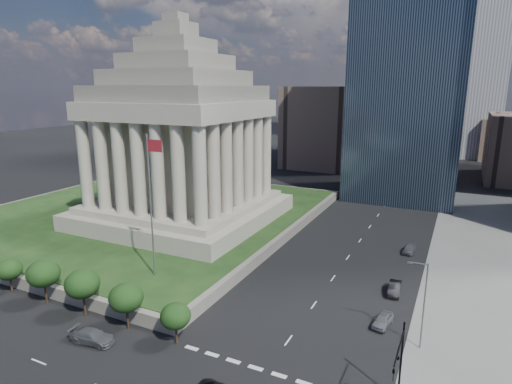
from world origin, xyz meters
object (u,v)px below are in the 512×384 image
Objects in this scene: traffic_signal_ne at (399,361)px; suv_grey at (92,336)px; street_lamp_north at (423,301)px; parked_sedan_mid at (395,288)px; flagpole at (151,199)px; war_memorial at (180,121)px; parked_sedan_near at (383,320)px; parked_sedan_far at (409,249)px.

traffic_signal_ne reaches higher than suv_grey.
street_lamp_north is 2.18× the size of parked_sedan_mid.
parked_sedan_mid is at bearing 109.77° from street_lamp_north.
flagpole is 4.37× the size of parked_sedan_mid.
street_lamp_north is 13.70m from parked_sedan_mid.
flagpole is at bearing -63.11° from war_memorial.
street_lamp_north reaches higher than suv_grey.
parked_sedan_near is 9.16m from parked_sedan_mid.
traffic_signal_ne reaches higher than parked_sedan_mid.
traffic_signal_ne is (34.33, -10.30, -7.86)m from flagpole.
traffic_signal_ne is at bearing -80.28° from parked_sedan_far.
flagpole reaches higher than street_lamp_north.
parked_sedan_mid is at bearing -14.30° from war_memorial.
flagpole is (12.17, -24.00, -8.29)m from war_memorial.
suv_grey is (14.40, -37.97, -20.63)m from war_memorial.
suv_grey is at bearing -155.55° from street_lamp_north.
parked_sedan_far is at bearing 98.68° from parked_sedan_near.
war_memorial is 3.90× the size of street_lamp_north.
parked_sedan_near is 0.96× the size of parked_sedan_far.
suv_grey is (-32.93, -14.97, -4.90)m from street_lamp_north.
traffic_signal_ne is 0.80× the size of street_lamp_north.
flagpole is at bearing -164.14° from parked_sedan_near.
street_lamp_north reaches higher than parked_sedan_mid.
parked_sedan_near is 0.92× the size of parked_sedan_mid.
traffic_signal_ne is 32.62m from suv_grey.
traffic_signal_ne is (46.50, -34.30, -16.15)m from war_memorial.
parked_sedan_mid is 1.04× the size of parked_sedan_far.
suv_grey is at bearing -173.48° from traffic_signal_ne.
traffic_signal_ne is 40.37m from parked_sedan_far.
suv_grey reaches higher than parked_sedan_near.
parked_sedan_mid is 16.62m from parked_sedan_far.
flagpole is 44.53m from parked_sedan_far.
war_memorial is at bearing 13.29° from suv_grey.
parked_sedan_near is at bearing 7.18° from flagpole.
street_lamp_north reaches higher than parked_sedan_near.
parked_sedan_near is 25.78m from parked_sedan_far.
parked_sedan_near is (-4.33, 2.88, -4.95)m from street_lamp_north.
war_memorial is 48.94m from parked_sedan_mid.
war_memorial is at bearing 161.97° from parked_sedan_mid.
street_lamp_north reaches higher than traffic_signal_ne.
parked_sedan_mid is (30.83, 13.04, -12.36)m from flagpole.
flagpole is 3.79× the size of suv_grey.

